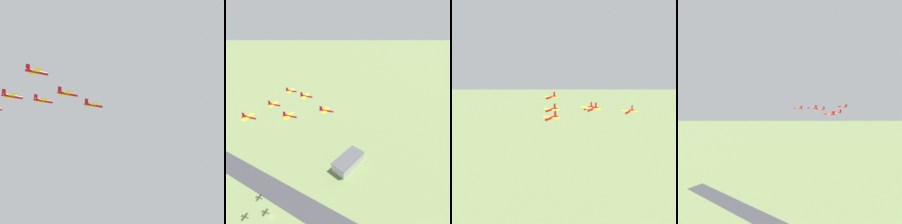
{
  "view_description": "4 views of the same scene",
  "coord_description": "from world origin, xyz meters",
  "views": [
    {
      "loc": [
        166.87,
        18.65,
        63.15
      ],
      "look_at": [
        -29.09,
        52.77,
        117.14
      ],
      "focal_mm": 85.0,
      "sensor_mm": 36.0,
      "label": 1
    },
    {
      "loc": [
        25.27,
        105.5,
        170.53
      ],
      "look_at": [
        -33.62,
        54.04,
        122.67
      ],
      "focal_mm": 28.0,
      "sensor_mm": 36.0,
      "label": 2
    },
    {
      "loc": [
        -169.09,
        145.83,
        159.27
      ],
      "look_at": [
        -32.39,
        39.06,
        122.05
      ],
      "focal_mm": 70.0,
      "sensor_mm": 36.0,
      "label": 3
    },
    {
      "loc": [
        -160.45,
        -96.16,
        135.44
      ],
      "look_at": [
        -36.42,
        52.77,
        116.97
      ],
      "focal_mm": 35.0,
      "sensor_mm": 36.0,
      "label": 4
    }
  ],
  "objects": [
    {
      "name": "ground_plane",
      "position": [
        0.0,
        0.0,
        0.0
      ],
      "size": [
        3000.0,
        3000.0,
        0.0
      ],
      "primitive_type": "plane",
      "color": "#6B7F4C"
    },
    {
      "name": "jet_5",
      "position": [
        -0.7,
        22.23,
        121.93
      ],
      "size": [
        7.69,
        7.89,
        2.69
      ],
      "rotation": [
        0.0,
        0.0,
        0.41
      ],
      "color": "#B20C14"
    },
    {
      "name": "hangar",
      "position": [
        -96.8,
        15.34,
        6.48
      ],
      "size": [
        41.88,
        19.65,
        12.9
      ],
      "color": "#B7B7BC",
      "rests_on": "ground_plane"
    },
    {
      "name": "jet_4",
      "position": [
        -19.24,
        14.23,
        118.65
      ],
      "size": [
        7.69,
        7.89,
        2.69
      ],
      "rotation": [
        0.0,
        0.0,
        0.41
      ],
      "color": "#B20C14"
    },
    {
      "name": "jet_1",
      "position": [
        -35.31,
        25.99,
        122.21
      ],
      "size": [
        7.69,
        7.89,
        2.69
      ],
      "rotation": [
        0.0,
        0.0,
        0.41
      ],
      "color": "#B20C14"
    },
    {
      "name": "jet_3",
      "position": [
        -37.78,
        6.23,
        118.99
      ],
      "size": [
        7.69,
        7.89,
        2.69
      ],
      "rotation": [
        0.0,
        0.0,
        0.41
      ],
      "color": "#B20C14"
    },
    {
      "name": "jet_2",
      "position": [
        -16.77,
        33.99,
        119.89
      ],
      "size": [
        7.69,
        7.89,
        2.69
      ],
      "rotation": [
        0.0,
        0.0,
        0.41
      ],
      "color": "#B20C14"
    },
    {
      "name": "jet_0",
      "position": [
        -32.84,
        45.75,
        120.69
      ],
      "size": [
        7.69,
        7.89,
        2.69
      ],
      "rotation": [
        0.0,
        0.0,
        0.41
      ],
      "color": "#B20C14"
    },
    {
      "name": "runway_strip",
      "position": [
        -32.96,
        46.04,
        0.1
      ],
      "size": [
        101.33,
        357.31,
        0.2
      ],
      "rotation": [
        0.0,
        0.0,
        0.22
      ],
      "color": "#38383D",
      "rests_on": "ground_plane"
    }
  ]
}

